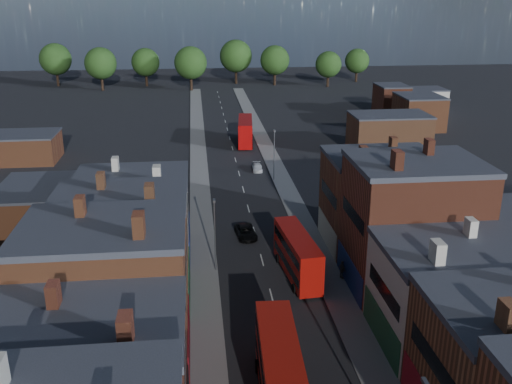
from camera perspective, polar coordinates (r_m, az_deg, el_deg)
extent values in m
cube|color=gray|center=(79.90, -5.55, -1.29)|extent=(3.00, 200.00, 0.12)
cube|color=gray|center=(81.00, 3.68, -0.94)|extent=(3.00, 200.00, 0.12)
cube|color=slate|center=(34.16, 16.57, -17.81)|extent=(0.25, 0.70, 0.25)
cylinder|color=slate|center=(59.91, -4.12, -4.46)|extent=(0.16, 0.16, 8.00)
cube|color=slate|center=(58.41, -4.21, -0.87)|extent=(0.25, 0.70, 0.25)
cylinder|color=slate|center=(88.98, 1.82, 3.64)|extent=(0.16, 0.16, 8.00)
cube|color=slate|center=(87.97, 1.85, 6.15)|extent=(0.25, 0.70, 0.25)
cube|color=red|center=(42.34, 2.40, -17.59)|extent=(3.19, 11.90, 4.72)
cube|color=black|center=(42.90, 2.38, -18.56)|extent=(3.21, 10.96, 0.96)
cube|color=black|center=(41.68, 2.42, -16.35)|extent=(3.21, 10.96, 0.96)
cylinder|color=black|center=(46.57, 0.14, -17.03)|extent=(0.37, 1.09, 1.07)
cylinder|color=black|center=(46.79, 3.56, -16.88)|extent=(0.37, 1.09, 1.07)
cube|color=red|center=(59.53, 4.15, -6.24)|extent=(3.46, 10.86, 4.27)
cube|color=black|center=(59.89, 4.13, -6.95)|extent=(3.43, 10.02, 0.87)
cube|color=black|center=(59.10, 4.17, -5.35)|extent=(3.43, 10.02, 0.87)
cylinder|color=black|center=(57.23, 3.85, -9.60)|extent=(0.38, 0.99, 0.97)
cylinder|color=black|center=(57.86, 6.20, -9.33)|extent=(0.38, 0.99, 0.97)
cylinder|color=black|center=(63.08, 2.19, -6.66)|extent=(0.38, 0.99, 0.97)
cylinder|color=black|center=(63.66, 4.33, -6.45)|extent=(0.38, 0.99, 0.97)
cube|color=#9E0707|center=(111.04, -1.07, 6.13)|extent=(3.63, 11.63, 4.58)
cube|color=black|center=(111.25, -1.07, 5.69)|extent=(3.61, 10.72, 0.94)
cube|color=black|center=(110.80, -1.08, 6.68)|extent=(3.61, 10.72, 0.94)
cylinder|color=black|center=(108.02, -1.76, 4.58)|extent=(0.41, 1.06, 1.04)
cylinder|color=black|center=(108.02, -0.38, 4.59)|extent=(0.41, 1.06, 1.04)
cylinder|color=black|center=(115.11, -1.71, 5.51)|extent=(0.41, 1.06, 1.04)
cylinder|color=black|center=(115.11, -0.41, 5.52)|extent=(0.41, 1.06, 1.04)
imported|color=black|center=(69.21, -1.01, -4.02)|extent=(2.68, 5.02, 1.34)
imported|color=white|center=(94.77, 0.13, 2.47)|extent=(1.73, 3.90, 1.11)
imported|color=#524E46|center=(59.97, 8.60, -7.69)|extent=(0.91, 1.25, 1.94)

